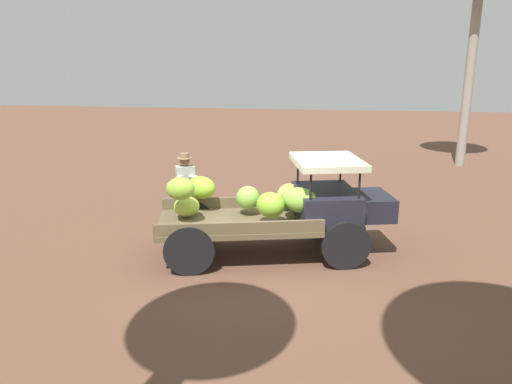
{
  "coord_description": "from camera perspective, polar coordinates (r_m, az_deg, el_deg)",
  "views": [
    {
      "loc": [
        0.99,
        -8.37,
        3.65
      ],
      "look_at": [
        -0.34,
        0.28,
        1.27
      ],
      "focal_mm": 33.74,
      "sensor_mm": 36.0,
      "label": 1
    }
  ],
  "objects": [
    {
      "name": "ground_plane",
      "position": [
        9.19,
        1.83,
        -8.21
      ],
      "size": [
        60.0,
        60.0,
        0.0
      ],
      "primitive_type": "plane",
      "color": "brown"
    },
    {
      "name": "loose_banana_bunch",
      "position": [
        11.48,
        -2.2,
        -2.44
      ],
      "size": [
        0.66,
        0.76,
        0.36
      ],
      "primitive_type": "ellipsoid",
      "rotation": [
        0.0,
        -0.02,
        2.04
      ],
      "color": "gold",
      "rests_on": "ground"
    },
    {
      "name": "farmer",
      "position": [
        10.76,
        -8.34,
        0.68
      ],
      "size": [
        0.57,
        0.54,
        1.72
      ],
      "rotation": [
        0.0,
        0.0,
        -1.12
      ],
      "color": "beige",
      "rests_on": "ground"
    },
    {
      "name": "truck",
      "position": [
        9.25,
        3.4,
        -1.94
      ],
      "size": [
        4.65,
        2.6,
        1.89
      ],
      "rotation": [
        0.0,
        0.0,
        0.24
      ],
      "color": "#20212D",
      "rests_on": "ground"
    }
  ]
}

